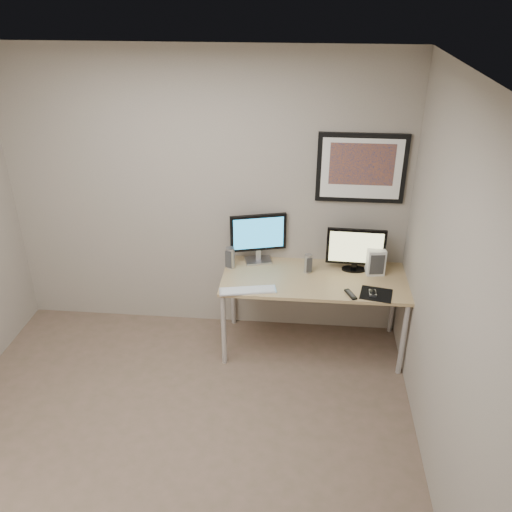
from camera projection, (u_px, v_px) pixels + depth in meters
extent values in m
plane|color=brown|center=(171.00, 451.00, 3.93)|extent=(3.60, 3.60, 0.00)
plane|color=white|center=(134.00, 80.00, 2.72)|extent=(3.60, 3.60, 0.00)
plane|color=gray|center=(205.00, 198.00, 4.83)|extent=(3.60, 0.00, 3.60)
plane|color=gray|center=(456.00, 314.00, 3.18)|extent=(0.00, 3.40, 3.40)
cube|color=olive|center=(314.00, 279.00, 4.71)|extent=(1.60, 0.70, 0.03)
cylinder|color=silver|center=(224.00, 330.00, 4.67)|extent=(0.04, 0.04, 0.70)
cylinder|color=silver|center=(233.00, 292.00, 5.21)|extent=(0.04, 0.04, 0.70)
cylinder|color=silver|center=(403.00, 340.00, 4.54)|extent=(0.04, 0.04, 0.70)
cylinder|color=silver|center=(393.00, 300.00, 5.09)|extent=(0.04, 0.04, 0.70)
cube|color=black|center=(361.00, 168.00, 4.55)|extent=(0.75, 0.03, 0.60)
cube|color=white|center=(361.00, 169.00, 4.54)|extent=(0.67, 0.00, 0.52)
cube|color=#C55F1A|center=(362.00, 164.00, 4.52)|extent=(0.54, 0.00, 0.36)
cube|color=#AEAEB3|center=(258.00, 260.00, 4.97)|extent=(0.27, 0.22, 0.02)
cube|color=#AEAEB3|center=(258.00, 255.00, 4.94)|extent=(0.05, 0.05, 0.10)
cube|color=black|center=(258.00, 233.00, 4.84)|extent=(0.50, 0.16, 0.34)
cube|color=teal|center=(258.00, 233.00, 4.82)|extent=(0.44, 0.12, 0.29)
cube|color=black|center=(354.00, 269.00, 4.82)|extent=(0.22, 0.13, 0.02)
cube|color=black|center=(354.00, 266.00, 4.80)|extent=(0.05, 0.04, 0.05)
cube|color=black|center=(356.00, 247.00, 4.71)|extent=(0.51, 0.05, 0.33)
cube|color=#C7C482|center=(356.00, 248.00, 4.70)|extent=(0.46, 0.02, 0.28)
cylinder|color=#AEAEB3|center=(230.00, 258.00, 4.82)|extent=(0.10, 0.10, 0.20)
cylinder|color=#AEAEB3|center=(308.00, 263.00, 4.76)|extent=(0.09, 0.09, 0.17)
cube|color=silver|center=(248.00, 290.00, 4.50)|extent=(0.49, 0.22, 0.02)
cube|color=black|center=(376.00, 294.00, 4.46)|extent=(0.29, 0.27, 0.00)
ellipsoid|color=black|center=(373.00, 292.00, 4.45)|extent=(0.05, 0.09, 0.03)
cube|color=black|center=(351.00, 294.00, 4.44)|extent=(0.10, 0.16, 0.02)
cube|color=silver|center=(376.00, 262.00, 4.71)|extent=(0.17, 0.13, 0.24)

